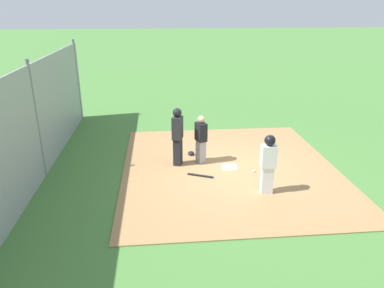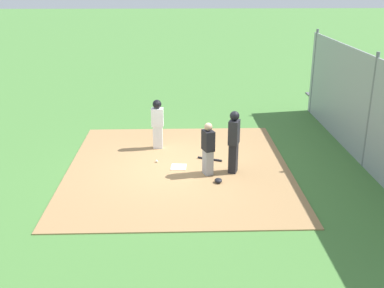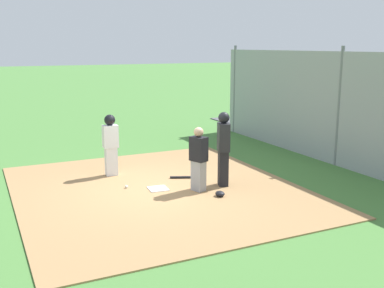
{
  "view_description": "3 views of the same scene",
  "coord_description": "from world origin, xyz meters",
  "px_view_note": "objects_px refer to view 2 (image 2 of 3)",
  "views": [
    {
      "loc": [
        9.96,
        -2.09,
        4.66
      ],
      "look_at": [
        -0.01,
        -1.14,
        0.83
      ],
      "focal_mm": 34.16,
      "sensor_mm": 36.0,
      "label": 1
    },
    {
      "loc": [
        -12.39,
        0.0,
        5.28
      ],
      "look_at": [
        0.15,
        -0.39,
        0.69
      ],
      "focal_mm": 43.1,
      "sensor_mm": 36.0,
      "label": 2
    },
    {
      "loc": [
        -9.74,
        3.75,
        3.37
      ],
      "look_at": [
        -0.02,
        -0.88,
        1.04
      ],
      "focal_mm": 43.01,
      "sensor_mm": 36.0,
      "label": 3
    }
  ],
  "objects_px": {
    "catcher": "(208,148)",
    "umpire": "(234,140)",
    "baseball": "(157,161)",
    "runner": "(158,121)",
    "baseball_bat": "(210,159)",
    "parked_car_silver": "(377,94)",
    "catcher_mask": "(218,181)",
    "home_plate": "(179,167)"
  },
  "relations": [
    {
      "from": "catcher",
      "to": "umpire",
      "type": "distance_m",
      "value": 0.75
    },
    {
      "from": "catcher",
      "to": "baseball",
      "type": "distance_m",
      "value": 1.88
    },
    {
      "from": "baseball",
      "to": "runner",
      "type": "bearing_deg",
      "value": 0.2
    },
    {
      "from": "catcher",
      "to": "baseball_bat",
      "type": "bearing_deg",
      "value": -117.2
    },
    {
      "from": "runner",
      "to": "baseball_bat",
      "type": "bearing_deg",
      "value": 57.1
    },
    {
      "from": "catcher",
      "to": "parked_car_silver",
      "type": "bearing_deg",
      "value": -158.24
    },
    {
      "from": "catcher_mask",
      "to": "baseball",
      "type": "distance_m",
      "value": 2.28
    },
    {
      "from": "runner",
      "to": "catcher_mask",
      "type": "relative_size",
      "value": 6.68
    },
    {
      "from": "umpire",
      "to": "catcher",
      "type": "bearing_deg",
      "value": 28.97
    },
    {
      "from": "home_plate",
      "to": "umpire",
      "type": "bearing_deg",
      "value": -103.87
    },
    {
      "from": "catcher_mask",
      "to": "baseball",
      "type": "bearing_deg",
      "value": 49.08
    },
    {
      "from": "runner",
      "to": "baseball",
      "type": "distance_m",
      "value": 1.52
    },
    {
      "from": "home_plate",
      "to": "baseball",
      "type": "distance_m",
      "value": 0.77
    },
    {
      "from": "catcher",
      "to": "runner",
      "type": "relative_size",
      "value": 0.94
    },
    {
      "from": "parked_car_silver",
      "to": "umpire",
      "type": "bearing_deg",
      "value": -40.54
    },
    {
      "from": "home_plate",
      "to": "baseball_bat",
      "type": "bearing_deg",
      "value": -60.49
    },
    {
      "from": "catcher_mask",
      "to": "parked_car_silver",
      "type": "distance_m",
      "value": 10.44
    },
    {
      "from": "umpire",
      "to": "parked_car_silver",
      "type": "relative_size",
      "value": 0.41
    },
    {
      "from": "catcher_mask",
      "to": "home_plate",
      "type": "bearing_deg",
      "value": 44.31
    },
    {
      "from": "catcher_mask",
      "to": "baseball",
      "type": "xyz_separation_m",
      "value": [
        1.49,
        1.72,
        -0.02
      ]
    },
    {
      "from": "baseball_bat",
      "to": "baseball",
      "type": "distance_m",
      "value": 1.61
    },
    {
      "from": "umpire",
      "to": "runner",
      "type": "bearing_deg",
      "value": -23.17
    },
    {
      "from": "runner",
      "to": "baseball_bat",
      "type": "relative_size",
      "value": 2.08
    },
    {
      "from": "catcher",
      "to": "umpire",
      "type": "height_order",
      "value": "umpire"
    },
    {
      "from": "baseball_bat",
      "to": "catcher_mask",
      "type": "height_order",
      "value": "catcher_mask"
    },
    {
      "from": "baseball",
      "to": "parked_car_silver",
      "type": "distance_m",
      "value": 10.84
    },
    {
      "from": "baseball_bat",
      "to": "catcher_mask",
      "type": "distance_m",
      "value": 1.64
    },
    {
      "from": "home_plate",
      "to": "umpire",
      "type": "distance_m",
      "value": 1.85
    },
    {
      "from": "catcher",
      "to": "baseball",
      "type": "bearing_deg",
      "value": -51.5
    },
    {
      "from": "home_plate",
      "to": "catcher_mask",
      "type": "xyz_separation_m",
      "value": [
        -1.09,
        -1.07,
        0.05
      ]
    },
    {
      "from": "runner",
      "to": "catcher_mask",
      "type": "xyz_separation_m",
      "value": [
        -2.74,
        -1.73,
        -0.85
      ]
    },
    {
      "from": "parked_car_silver",
      "to": "runner",
      "type": "bearing_deg",
      "value": -57.57
    },
    {
      "from": "baseball",
      "to": "umpire",
      "type": "bearing_deg",
      "value": -109.53
    },
    {
      "from": "baseball_bat",
      "to": "parked_car_silver",
      "type": "bearing_deg",
      "value": -118.63
    },
    {
      "from": "home_plate",
      "to": "baseball_bat",
      "type": "distance_m",
      "value": 1.09
    },
    {
      "from": "umpire",
      "to": "runner",
      "type": "relative_size",
      "value": 1.12
    },
    {
      "from": "catcher",
      "to": "parked_car_silver",
      "type": "xyz_separation_m",
      "value": [
        6.8,
        -7.6,
        -0.19
      ]
    },
    {
      "from": "umpire",
      "to": "home_plate",
      "type": "bearing_deg",
      "value": 5.62
    },
    {
      "from": "catcher",
      "to": "runner",
      "type": "height_order",
      "value": "runner"
    },
    {
      "from": "home_plate",
      "to": "baseball_bat",
      "type": "relative_size",
      "value": 0.57
    },
    {
      "from": "runner",
      "to": "parked_car_silver",
      "type": "distance_m",
      "value": 10.2
    },
    {
      "from": "home_plate",
      "to": "parked_car_silver",
      "type": "height_order",
      "value": "parked_car_silver"
    }
  ]
}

